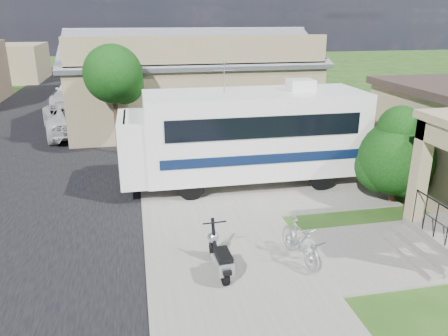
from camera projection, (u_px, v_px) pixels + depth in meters
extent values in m
plane|color=#1C3C10|center=(262.00, 245.00, 11.29)|extent=(120.00, 120.00, 0.00)
cube|color=black|center=(33.00, 151.00, 19.11)|extent=(9.00, 80.00, 0.02)
cube|color=slate|center=(181.00, 142.00, 20.34)|extent=(4.00, 80.00, 0.06)
cube|color=slate|center=(267.00, 180.00, 15.73)|extent=(7.00, 6.00, 0.05)
cube|color=slate|center=(389.00, 252.00, 10.92)|extent=(4.00, 3.00, 0.05)
cube|color=black|center=(402.00, 142.00, 14.26)|extent=(0.04, 1.10, 1.20)
cube|color=slate|center=(422.00, 250.00, 10.73)|extent=(0.40, 2.16, 0.32)
cube|color=slate|center=(409.00, 255.00, 10.69)|extent=(0.35, 2.16, 0.16)
cube|color=tan|center=(420.00, 171.00, 11.19)|extent=(0.35, 0.35, 2.70)
cylinder|color=black|center=(439.00, 203.00, 10.37)|extent=(0.04, 1.70, 0.04)
cube|color=#7F6F4F|center=(191.00, 90.00, 23.64)|extent=(12.00, 8.00, 3.60)
cube|color=#575B63|center=(195.00, 48.00, 21.02)|extent=(12.50, 4.40, 1.78)
cube|color=#575B63|center=(185.00, 43.00, 24.72)|extent=(12.50, 4.40, 1.78)
cube|color=#575B63|center=(189.00, 31.00, 22.64)|extent=(12.50, 0.50, 0.22)
cube|color=#7F6F4F|center=(201.00, 51.00, 19.26)|extent=(11.76, 0.20, 1.30)
cylinder|color=black|center=(116.00, 117.00, 18.37)|extent=(0.20, 0.20, 3.15)
sphere|color=black|center=(113.00, 74.00, 17.78)|extent=(2.40, 2.40, 2.40)
sphere|color=black|center=(124.00, 84.00, 18.19)|extent=(1.68, 1.68, 1.68)
cylinder|color=black|center=(121.00, 82.00, 27.60)|extent=(0.20, 0.20, 3.29)
sphere|color=black|center=(118.00, 52.00, 26.98)|extent=(2.40, 2.40, 2.40)
sphere|color=black|center=(126.00, 59.00, 27.39)|extent=(1.68, 1.68, 1.68)
cylinder|color=black|center=(123.00, 69.00, 35.97)|extent=(0.20, 0.20, 3.01)
sphere|color=black|center=(121.00, 47.00, 35.40)|extent=(2.40, 2.40, 2.40)
sphere|color=black|center=(127.00, 52.00, 35.80)|extent=(1.68, 1.68, 1.68)
cube|color=white|center=(254.00, 132.00, 14.94)|extent=(7.40, 2.68, 2.74)
cube|color=white|center=(133.00, 148.00, 14.29)|extent=(0.86, 2.51, 2.11)
cube|color=black|center=(125.00, 131.00, 14.06)|extent=(0.08, 2.24, 0.95)
cube|color=black|center=(266.00, 127.00, 13.54)|extent=(6.28, 0.07, 0.69)
cube|color=black|center=(245.00, 110.00, 16.01)|extent=(6.28, 0.07, 0.69)
cube|color=#0A1635|center=(265.00, 159.00, 13.89)|extent=(6.65, 0.06, 0.32)
cube|color=#0A1635|center=(245.00, 138.00, 16.36)|extent=(6.65, 0.06, 0.32)
cube|color=white|center=(301.00, 85.00, 14.72)|extent=(0.85, 0.74, 0.37)
cylinder|color=#B0B1B8|center=(224.00, 77.00, 14.12)|extent=(0.04, 0.04, 1.06)
cylinder|color=black|center=(191.00, 187.00, 13.88)|extent=(0.85, 0.30, 0.84)
cylinder|color=black|center=(183.00, 164.00, 16.03)|extent=(0.85, 0.30, 0.84)
cylinder|color=black|center=(322.00, 177.00, 14.70)|extent=(0.85, 0.30, 0.84)
cylinder|color=black|center=(297.00, 157.00, 16.85)|extent=(0.85, 0.30, 0.84)
cylinder|color=black|center=(392.00, 189.00, 13.72)|extent=(0.18, 0.18, 0.92)
sphere|color=black|center=(396.00, 158.00, 13.38)|extent=(2.30, 2.30, 2.30)
sphere|color=black|center=(405.00, 140.00, 13.64)|extent=(1.84, 1.84, 1.84)
sphere|color=black|center=(381.00, 167.00, 13.64)|extent=(1.61, 1.61, 1.61)
sphere|color=black|center=(408.00, 175.00, 13.26)|extent=(1.38, 1.38, 1.38)
sphere|color=black|center=(400.00, 129.00, 13.08)|extent=(1.38, 1.38, 1.38)
cylinder|color=black|center=(225.00, 275.00, 9.49)|extent=(0.14, 0.45, 0.45)
cylinder|color=black|center=(213.00, 250.00, 10.51)|extent=(0.14, 0.45, 0.45)
cube|color=#B0B1B8|center=(219.00, 260.00, 9.93)|extent=(0.33, 0.58, 0.08)
cube|color=#B0B1B8|center=(224.00, 264.00, 9.51)|extent=(0.37, 0.58, 0.31)
cube|color=black|center=(223.00, 255.00, 9.49)|extent=(0.33, 0.63, 0.12)
cube|color=black|center=(227.00, 271.00, 9.28)|extent=(0.19, 0.21, 0.10)
cylinder|color=black|center=(214.00, 236.00, 10.31)|extent=(0.10, 0.35, 0.85)
sphere|color=#B0B1B8|center=(213.00, 237.00, 10.40)|extent=(0.29, 0.29, 0.29)
sphere|color=black|center=(212.00, 236.00, 10.48)|extent=(0.12, 0.12, 0.12)
cylinder|color=black|center=(215.00, 223.00, 10.11)|extent=(0.56, 0.06, 0.04)
cube|color=black|center=(213.00, 245.00, 10.47)|extent=(0.16, 0.29, 0.06)
imported|color=#B0B1B8|center=(299.00, 243.00, 10.36)|extent=(0.75, 1.74, 1.01)
imported|color=silver|center=(73.00, 116.00, 21.97)|extent=(3.93, 6.41, 1.66)
imported|color=silver|center=(77.00, 92.00, 28.78)|extent=(3.06, 6.23, 1.74)
cylinder|color=#167024|center=(400.00, 233.00, 11.76)|extent=(0.34, 0.34, 0.15)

